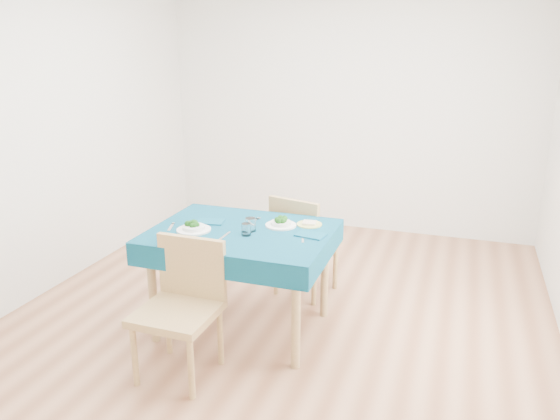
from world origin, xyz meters
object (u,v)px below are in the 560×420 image
(chair_near, at_px, (175,290))
(side_plate, at_px, (309,224))
(table, at_px, (243,280))
(chair_far, at_px, (307,229))
(bowl_far, at_px, (281,222))
(bowl_near, at_px, (194,226))

(chair_near, distance_m, side_plate, 1.11)
(chair_near, bearing_deg, table, 78.23)
(chair_far, relative_size, bowl_far, 5.00)
(chair_near, relative_size, bowl_near, 4.87)
(chair_far, relative_size, bowl_near, 4.63)
(side_plate, bearing_deg, table, -147.51)
(table, distance_m, chair_far, 0.80)
(bowl_far, bearing_deg, table, -142.84)
(bowl_near, bearing_deg, chair_far, 55.98)
(chair_near, distance_m, bowl_far, 0.95)
(bowl_far, distance_m, side_plate, 0.21)
(table, bearing_deg, bowl_near, -160.18)
(bowl_near, height_order, bowl_far, bowl_near)
(table, bearing_deg, side_plate, 32.49)
(side_plate, bearing_deg, bowl_far, -154.09)
(table, xyz_separation_m, bowl_near, (-0.31, -0.11, 0.42))
(chair_far, height_order, bowl_far, chair_far)
(chair_near, bearing_deg, side_plate, 59.85)
(bowl_near, bearing_deg, chair_near, -74.42)
(bowl_far, relative_size, side_plate, 1.23)
(bowl_far, bearing_deg, bowl_near, -152.08)
(chair_near, xyz_separation_m, side_plate, (0.57, 0.94, 0.18))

